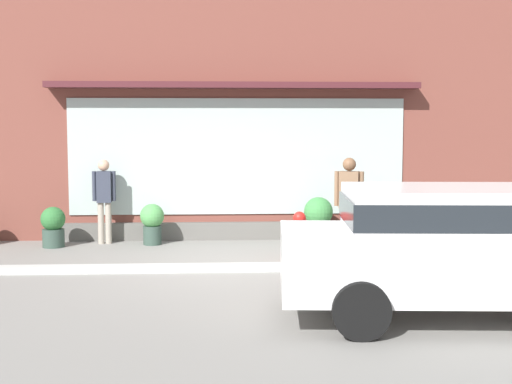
% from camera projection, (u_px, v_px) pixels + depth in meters
% --- Properties ---
extents(ground_plane, '(60.00, 60.00, 0.00)m').
position_uv_depth(ground_plane, '(239.00, 269.00, 11.50)').
color(ground_plane, gray).
extents(curb_strip, '(14.00, 0.24, 0.12)m').
position_uv_depth(curb_strip, '(239.00, 268.00, 11.30)').
color(curb_strip, '#B2B2AD').
rests_on(curb_strip, ground_plane).
extents(storefront, '(14.00, 0.81, 5.47)m').
position_uv_depth(storefront, '(234.00, 108.00, 14.42)').
color(storefront, brown).
rests_on(storefront, ground_plane).
extents(fire_hydrant, '(0.39, 0.36, 0.83)m').
position_uv_depth(fire_hydrant, '(299.00, 236.00, 12.35)').
color(fire_hydrant, red).
rests_on(fire_hydrant, ground_plane).
extents(pedestrian_with_handbag, '(0.67, 0.34, 1.76)m').
position_uv_depth(pedestrian_with_handbag, '(350.00, 198.00, 12.48)').
color(pedestrian_with_handbag, '#475675').
rests_on(pedestrian_with_handbag, ground_plane).
extents(pedestrian_passerby, '(0.46, 0.22, 1.66)m').
position_uv_depth(pedestrian_passerby, '(104.00, 195.00, 13.85)').
color(pedestrian_passerby, '#9E9384').
rests_on(pedestrian_passerby, ground_plane).
extents(parked_car_white, '(4.62, 2.20, 1.59)m').
position_uv_depth(parked_car_white, '(463.00, 244.00, 8.45)').
color(parked_car_white, white).
rests_on(parked_car_white, ground_plane).
extents(potted_plant_window_center, '(0.28, 0.28, 0.94)m').
position_uv_depth(potted_plant_window_center, '(387.00, 219.00, 14.23)').
color(potted_plant_window_center, '#9E6042').
rests_on(potted_plant_window_center, ground_plane).
extents(potted_plant_near_hydrant, '(0.58, 0.58, 0.91)m').
position_uv_depth(potted_plant_near_hydrant, '(318.00, 218.00, 14.02)').
color(potted_plant_near_hydrant, '#4C4C51').
rests_on(potted_plant_near_hydrant, ground_plane).
extents(potted_plant_doorstep, '(0.47, 0.47, 0.78)m').
position_uv_depth(potted_plant_doorstep, '(53.00, 226.00, 13.51)').
color(potted_plant_doorstep, '#33473D').
rests_on(potted_plant_doorstep, ground_plane).
extents(potted_plant_trailing_edge, '(0.47, 0.47, 0.80)m').
position_uv_depth(potted_plant_trailing_edge, '(152.00, 222.00, 13.80)').
color(potted_plant_trailing_edge, '#33473D').
rests_on(potted_plant_trailing_edge, ground_plane).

